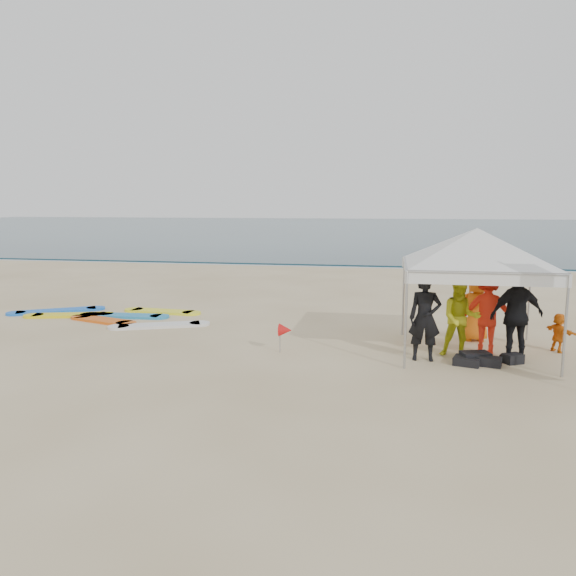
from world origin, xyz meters
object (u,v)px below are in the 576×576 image
at_px(surfboard_spread, 111,316).
at_px(canopy_tent, 477,229).
at_px(person_black_a, 425,318).
at_px(person_yellow, 460,318).
at_px(person_orange_b, 476,308).
at_px(marker_pennant, 285,330).
at_px(person_orange_a, 487,311).
at_px(person_seated, 558,333).
at_px(person_black_b, 517,315).

bearing_deg(surfboard_spread, canopy_tent, -12.16).
distance_m(person_black_a, surfboard_spread, 8.96).
xyz_separation_m(person_black_a, person_yellow, (0.74, 0.39, -0.05)).
bearing_deg(person_yellow, person_orange_b, 70.58).
bearing_deg(person_yellow, marker_pennant, -175.18).
height_order(person_yellow, person_orange_a, person_orange_a).
xyz_separation_m(person_yellow, person_orange_a, (0.59, 0.41, 0.09)).
distance_m(person_seated, surfboard_spread, 11.48).
bearing_deg(surfboard_spread, person_yellow, -14.70).
bearing_deg(person_yellow, person_black_a, -153.35).
distance_m(person_black_b, marker_pennant, 4.76).
height_order(person_black_a, marker_pennant, person_black_a).
bearing_deg(surfboard_spread, person_black_a, -18.31).
height_order(person_black_a, person_orange_a, person_orange_a).
xyz_separation_m(canopy_tent, marker_pennant, (-3.95, -0.72, -2.18)).
xyz_separation_m(person_black_a, canopy_tent, (1.04, 0.75, 1.79)).
relative_size(person_seated, surfboard_spread, 0.14).
bearing_deg(surfboard_spread, person_orange_a, -11.59).
distance_m(person_orange_b, person_seated, 1.82).
bearing_deg(person_seated, surfboard_spread, 51.44).
height_order(person_orange_b, person_seated, person_orange_b).
distance_m(person_black_b, person_orange_b, 1.73).
relative_size(person_black_a, marker_pennant, 2.77).
bearing_deg(person_yellow, person_seated, 19.90).
height_order(person_black_a, surfboard_spread, person_black_a).
xyz_separation_m(person_black_b, canopy_tent, (-0.78, 0.49, 1.72)).
bearing_deg(person_yellow, person_black_b, -7.10).
xyz_separation_m(person_orange_a, person_orange_b, (-0.08, 1.10, -0.14)).
distance_m(person_yellow, surfboard_spread, 9.55).
bearing_deg(person_black_b, person_orange_b, -89.15).
bearing_deg(canopy_tent, person_seated, 13.43).
height_order(person_yellow, person_orange_b, person_yellow).
bearing_deg(person_seated, canopy_tent, 72.93).
relative_size(person_black_a, person_orange_a, 0.96).
relative_size(person_orange_a, person_orange_b, 1.19).
relative_size(person_orange_b, canopy_tent, 0.38).
height_order(person_black_a, canopy_tent, canopy_tent).
bearing_deg(person_black_b, canopy_tent, -50.33).
height_order(person_black_a, person_orange_b, person_black_a).
distance_m(person_orange_a, person_black_b, 0.72).
bearing_deg(canopy_tent, person_black_a, -144.15).
relative_size(person_yellow, person_seated, 1.95).
height_order(person_black_a, person_yellow, person_black_a).
bearing_deg(person_black_b, person_seated, -157.44).
bearing_deg(marker_pennant, person_orange_a, 10.18).
height_order(person_yellow, person_black_b, person_black_b).
bearing_deg(person_black_a, surfboard_spread, 160.29).
height_order(person_black_b, canopy_tent, canopy_tent).
relative_size(person_black_a, surfboard_spread, 0.30).
relative_size(person_black_a, canopy_tent, 0.43).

